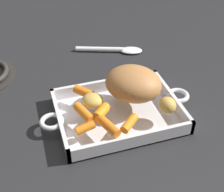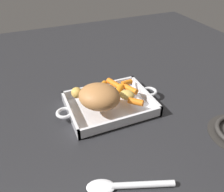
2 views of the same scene
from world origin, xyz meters
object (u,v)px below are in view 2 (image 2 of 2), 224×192
baby_carrot_center_right (101,86)px  baby_carrot_center_left (136,102)px  baby_carrot_northeast (127,83)px  pork_roast (99,97)px  serving_spoon (122,186)px  baby_carrot_southwest (130,89)px  potato_corner (77,93)px  baby_carrot_short (114,84)px  potato_golden_large (127,95)px  roasting_dish (110,105)px  baby_carrot_long (119,90)px

baby_carrot_center_right → baby_carrot_center_left: baby_carrot_center_left is taller
baby_carrot_northeast → pork_roast: bearing=30.8°
baby_carrot_northeast → baby_carrot_center_left: baby_carrot_center_left is taller
baby_carrot_northeast → serving_spoon: bearing=63.0°
baby_carrot_center_right → serving_spoon: 0.40m
baby_carrot_center_left → baby_carrot_southwest: bearing=-103.3°
baby_carrot_northeast → potato_corner: 0.20m
baby_carrot_center_left → baby_carrot_short: (0.02, -0.13, -0.00)m
baby_carrot_short → potato_golden_large: bearing=96.4°
roasting_dish → pork_roast: pork_roast is taller
roasting_dish → baby_carrot_center_right: (0.00, -0.08, 0.04)m
baby_carrot_southwest → baby_carrot_center_left: same height
potato_golden_large → serving_spoon: 0.33m
baby_carrot_southwest → baby_carrot_short: bearing=-54.2°
baby_carrot_southwest → potato_corner: potato_corner is taller
roasting_dish → baby_carrot_southwest: size_ratio=6.52×
roasting_dish → serving_spoon: size_ratio=1.77×
baby_carrot_short → roasting_dish: bearing=55.8°
baby_carrot_southwest → baby_carrot_long: 0.04m
roasting_dish → potato_golden_large: size_ratio=7.29×
roasting_dish → baby_carrot_short: (-0.05, -0.07, 0.04)m
potato_golden_large → potato_corner: bearing=-24.9°
pork_roast → baby_carrot_long: pork_roast is taller
baby_carrot_center_right → baby_carrot_center_left: size_ratio=0.96×
pork_roast → roasting_dish: bearing=-154.4°
pork_roast → baby_carrot_center_left: bearing=161.5°
roasting_dish → baby_carrot_northeast: size_ratio=9.01×
baby_carrot_southwest → potato_corner: (0.19, -0.04, 0.01)m
baby_carrot_short → potato_corner: (0.15, 0.01, 0.01)m
baby_carrot_southwest → baby_carrot_center_left: bearing=76.7°
baby_carrot_center_right → baby_carrot_center_left: (-0.08, 0.14, 0.00)m
baby_carrot_center_right → potato_golden_large: bearing=122.8°
potato_golden_large → baby_carrot_long: bearing=-77.6°
baby_carrot_center_left → potato_golden_large: (0.01, -0.04, 0.00)m
pork_roast → potato_golden_large: bearing=-177.5°
pork_roast → baby_carrot_long: size_ratio=3.12×
baby_carrot_southwest → baby_carrot_center_right: bearing=-34.7°
baby_carrot_long → baby_carrot_short: 0.05m
pork_roast → baby_carrot_center_right: (-0.04, -0.10, -0.03)m
potato_golden_large → roasting_dish: bearing=-16.4°
baby_carrot_center_right → baby_carrot_long: baby_carrot_long is taller
baby_carrot_northeast → potato_golden_large: 0.09m
baby_carrot_southwest → potato_corner: size_ratio=1.35×
baby_carrot_southwest → baby_carrot_short: 0.07m
baby_carrot_short → baby_carrot_center_right: bearing=-8.7°
baby_carrot_center_right → baby_carrot_short: 0.05m
baby_carrot_southwest → baby_carrot_center_right: baby_carrot_southwest is taller
baby_carrot_southwest → baby_carrot_center_left: size_ratio=1.13×
baby_carrot_southwest → baby_carrot_northeast: bearing=-99.7°
baby_carrot_long → potato_corner: bearing=-11.8°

